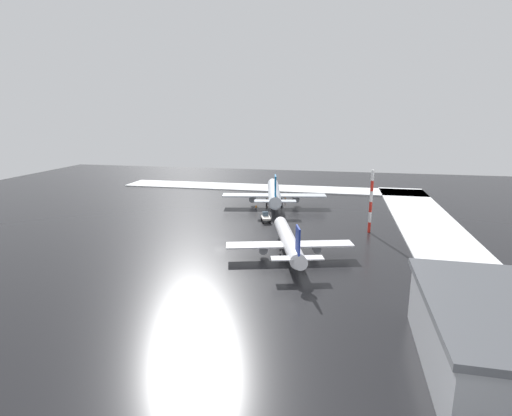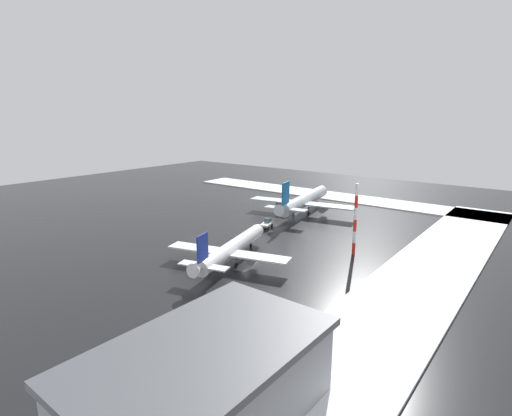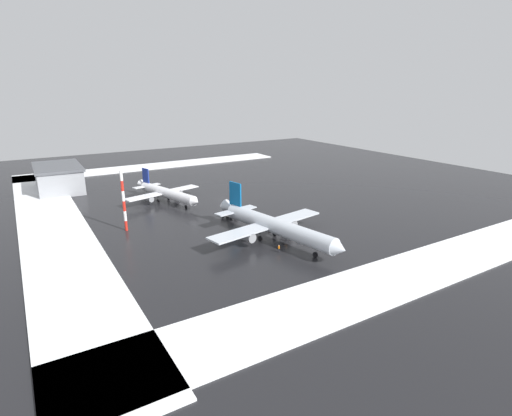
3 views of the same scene
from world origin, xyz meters
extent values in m
plane|color=black|center=(0.00, 0.00, 0.00)|extent=(240.00, 240.00, 0.00)
cube|color=white|center=(0.00, -50.00, 0.18)|extent=(152.00, 16.00, 0.37)
cube|color=white|center=(67.00, 0.00, 0.18)|extent=(14.00, 116.00, 0.37)
cylinder|color=silver|center=(39.92, -6.24, 3.85)|extent=(33.12, 9.64, 3.74)
cone|color=silver|center=(57.44, -3.02, 3.85)|extent=(3.24, 3.97, 3.55)
cone|color=silver|center=(22.19, -9.50, 4.51)|extent=(4.44, 3.84, 3.64)
cube|color=silver|center=(35.05, 2.03, 3.52)|extent=(7.34, 14.93, 0.40)
cylinder|color=gray|center=(35.98, -0.03, 2.42)|extent=(4.07, 2.84, 2.20)
cube|color=silver|center=(38.31, -15.70, 3.52)|extent=(7.34, 14.93, 0.40)
cylinder|color=gray|center=(38.45, -13.44, 2.42)|extent=(4.07, 2.84, 2.20)
cube|color=#0C5999|center=(24.78, -9.02, 8.58)|extent=(4.40, 1.18, 6.16)
cube|color=silver|center=(24.40, -5.74, 4.29)|extent=(3.77, 5.71, 0.26)
cube|color=silver|center=(25.59, -12.22, 4.29)|extent=(3.77, 5.71, 0.26)
cylinder|color=black|center=(51.27, -4.15, 2.20)|extent=(0.26, 0.26, 0.77)
cylinder|color=black|center=(51.27, -4.15, 0.60)|extent=(1.26, 0.60, 1.21)
cylinder|color=black|center=(36.24, -4.45, 2.20)|extent=(0.26, 0.26, 0.77)
cylinder|color=black|center=(36.24, -4.45, 0.60)|extent=(1.26, 0.60, 1.21)
cylinder|color=black|center=(37.11, -9.21, 2.20)|extent=(0.26, 0.26, 0.77)
cylinder|color=black|center=(37.11, -9.21, 0.60)|extent=(1.26, 0.60, 1.21)
cylinder|color=white|center=(-5.81, -16.55, 3.05)|extent=(26.01, 9.67, 2.96)
cone|color=white|center=(7.82, -12.87, 3.05)|extent=(2.75, 3.26, 2.81)
cone|color=white|center=(-19.60, -20.27, 3.57)|extent=(3.66, 3.24, 2.88)
cube|color=white|center=(-10.19, -10.33, 2.79)|extent=(6.65, 11.93, 0.31)
cylinder|color=gray|center=(-9.32, -11.90, 1.92)|extent=(3.31, 2.45, 1.74)
cube|color=white|center=(-6.47, -24.12, 2.79)|extent=(6.65, 11.93, 0.31)
cylinder|color=gray|center=(-6.50, -22.33, 1.92)|extent=(3.31, 2.45, 1.74)
cube|color=navy|center=(-17.58, -19.72, 6.80)|extent=(3.45, 1.21, 4.88)
cube|color=white|center=(-18.10, -17.16, 3.40)|extent=(3.28, 4.63, 0.21)
cube|color=white|center=(-16.73, -22.20, 3.40)|extent=(3.28, 4.63, 0.21)
cylinder|color=black|center=(3.03, -14.16, 1.74)|extent=(0.21, 0.21, 0.61)
cylinder|color=black|center=(3.03, -14.16, 0.48)|extent=(1.00, 0.54, 0.96)
cylinder|color=black|center=(-8.83, -15.38, 1.74)|extent=(0.21, 0.21, 0.61)
cylinder|color=black|center=(-8.83, -15.38, 0.48)|extent=(1.00, 0.54, 0.96)
cylinder|color=black|center=(-7.83, -19.08, 1.74)|extent=(0.21, 0.21, 0.61)
cylinder|color=black|center=(-7.83, -19.08, 0.48)|extent=(1.00, 0.54, 0.96)
cube|color=silver|center=(18.14, -7.50, 1.15)|extent=(5.05, 3.49, 0.50)
cube|color=#3F5160|center=(19.02, -7.22, 1.95)|extent=(1.79, 1.85, 1.10)
cylinder|color=black|center=(19.37, -6.07, 0.45)|extent=(0.95, 0.58, 0.90)
cylinder|color=black|center=(19.97, -7.95, 0.45)|extent=(0.95, 0.58, 0.90)
cylinder|color=black|center=(16.31, -7.05, 0.45)|extent=(0.95, 0.58, 0.90)
cylinder|color=black|center=(16.91, -8.93, 0.45)|extent=(0.95, 0.58, 0.90)
cylinder|color=black|center=(40.25, -4.01, 0.42)|extent=(0.16, 0.16, 0.85)
cylinder|color=black|center=(40.41, -3.88, 0.42)|extent=(0.16, 0.16, 0.85)
cylinder|color=orange|center=(40.33, -3.95, 1.16)|extent=(0.36, 0.36, 0.62)
sphere|color=tan|center=(40.33, -3.95, 1.59)|extent=(0.24, 0.24, 0.24)
cylinder|color=black|center=(30.32, -2.42, 0.42)|extent=(0.16, 0.16, 0.85)
cylinder|color=black|center=(30.35, -2.22, 0.42)|extent=(0.16, 0.16, 0.85)
cylinder|color=orange|center=(30.34, -2.32, 1.16)|extent=(0.36, 0.36, 0.62)
sphere|color=tan|center=(30.34, -2.32, 1.59)|extent=(0.24, 0.24, 0.24)
cylinder|color=black|center=(45.06, -9.33, 0.42)|extent=(0.16, 0.16, 0.85)
cylinder|color=black|center=(44.92, -9.18, 0.42)|extent=(0.16, 0.16, 0.85)
cylinder|color=orange|center=(44.99, -9.25, 1.16)|extent=(0.36, 0.36, 0.62)
sphere|color=tan|center=(44.99, -9.25, 1.59)|extent=(0.24, 0.24, 0.24)
cylinder|color=red|center=(13.35, -34.29, 1.29)|extent=(0.70, 0.70, 2.58)
cylinder|color=white|center=(13.35, -34.29, 3.87)|extent=(0.70, 0.70, 2.58)
cylinder|color=red|center=(13.35, -34.29, 6.46)|extent=(0.70, 0.70, 2.58)
cylinder|color=white|center=(13.35, -34.29, 9.04)|extent=(0.70, 0.70, 2.58)
cylinder|color=red|center=(13.35, -34.29, 11.62)|extent=(0.70, 0.70, 2.58)
cylinder|color=white|center=(13.35, -34.29, 14.20)|extent=(0.70, 0.70, 2.58)
cube|color=gray|center=(-41.24, -43.69, 4.00)|extent=(24.23, 14.40, 8.00)
cube|color=#4C4F54|center=(-41.24, -43.69, 8.40)|extent=(25.25, 15.42, 0.80)
camera|label=1|loc=(-84.78, -26.03, 28.54)|focal=28.00mm
camera|label=2|loc=(-64.26, -67.53, 29.50)|focal=28.00mm
camera|label=3|loc=(111.67, -55.75, 34.67)|focal=28.00mm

